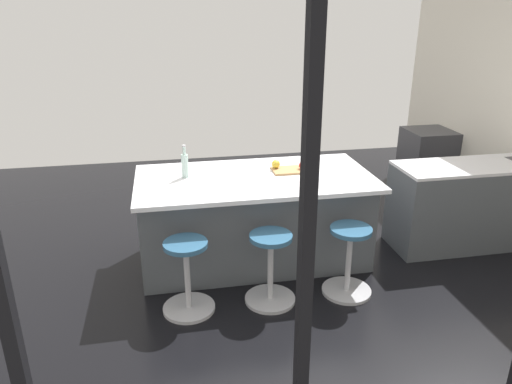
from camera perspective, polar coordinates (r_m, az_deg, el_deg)
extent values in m
plane|color=black|center=(4.91, 2.18, -8.07)|extent=(7.34, 7.34, 0.00)
cube|color=black|center=(1.82, 5.85, -9.87)|extent=(0.05, 0.06, 2.36)
cube|color=black|center=(1.85, -27.65, -11.97)|extent=(0.05, 0.06, 2.36)
cube|color=#4C5156|center=(5.76, 27.02, -1.22)|extent=(2.37, 0.60, 0.86)
cube|color=silver|center=(5.62, 27.77, 3.00)|extent=(2.37, 0.60, 0.03)
cube|color=#38383D|center=(6.95, 19.59, 3.47)|extent=(0.60, 0.60, 0.86)
cube|color=black|center=(6.72, 20.81, 2.32)|extent=(0.44, 0.01, 0.32)
cube|color=#4C5156|center=(4.73, -0.23, -3.38)|extent=(2.16, 0.94, 0.87)
cube|color=silver|center=(4.52, -0.12, 1.60)|extent=(2.22, 1.14, 0.04)
cylinder|color=#B7B7BC|center=(4.48, 10.67, -11.42)|extent=(0.44, 0.44, 0.03)
cylinder|color=#B7B7BC|center=(4.33, 10.94, -8.14)|extent=(0.05, 0.05, 0.58)
cylinder|color=#336084|center=(4.19, 11.23, -4.45)|extent=(0.36, 0.36, 0.04)
cylinder|color=#B7B7BC|center=(4.29, 1.68, -12.57)|extent=(0.44, 0.44, 0.03)
cylinder|color=#B7B7BC|center=(4.14, 1.72, -9.18)|extent=(0.05, 0.05, 0.58)
cylinder|color=#336084|center=(3.99, 1.77, -5.36)|extent=(0.36, 0.36, 0.04)
cylinder|color=#B7B7BC|center=(4.22, -7.94, -13.46)|extent=(0.44, 0.44, 0.03)
cylinder|color=#B7B7BC|center=(4.06, -8.15, -10.04)|extent=(0.05, 0.05, 0.58)
cylinder|color=#336084|center=(3.91, -8.38, -6.17)|extent=(0.36, 0.36, 0.04)
cube|color=tan|center=(4.67, 4.17, 2.61)|extent=(0.36, 0.24, 0.02)
sphere|color=red|center=(4.68, 5.56, 3.18)|extent=(0.07, 0.07, 0.07)
sphere|color=gold|center=(4.68, 2.37, 3.34)|extent=(0.08, 0.08, 0.08)
cylinder|color=silver|center=(4.51, -8.44, 3.06)|extent=(0.06, 0.06, 0.22)
cylinder|color=silver|center=(4.46, -8.54, 4.89)|extent=(0.03, 0.03, 0.08)
cylinder|color=#B7B7BC|center=(4.45, -8.57, 5.45)|extent=(0.03, 0.03, 0.02)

